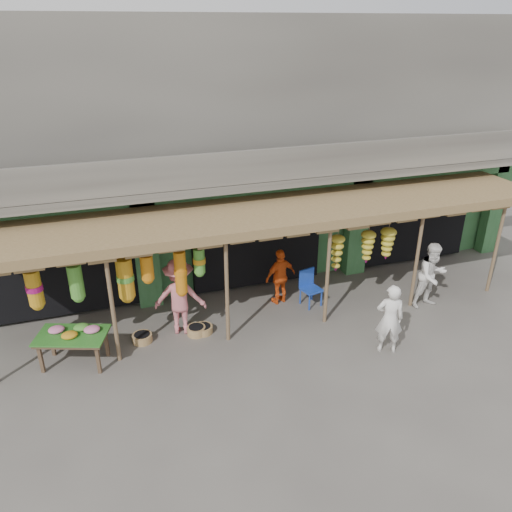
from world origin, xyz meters
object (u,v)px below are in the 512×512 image
object	(u,v)px
blue_chair	(309,285)
person_vendor	(280,276)
person_shopper	(180,296)
person_front	(390,319)
person_right	(432,276)
flower_table	(73,336)

from	to	relation	value
blue_chair	person_vendor	distance (m)	0.79
blue_chair	person_shopper	world-z (taller)	person_shopper
person_front	person_vendor	bearing A→B (deg)	-39.14
blue_chair	person_vendor	xyz separation A→B (m)	(-0.70, 0.31, 0.23)
person_vendor	person_front	bearing A→B (deg)	104.74
blue_chair	person_shopper	size ratio (longest dim) A/B	0.51
person_right	person_vendor	size ratio (longest dim) A/B	1.16
person_front	person_right	bearing A→B (deg)	-124.27
flower_table	person_shopper	distance (m)	2.49
person_shopper	person_vendor	bearing A→B (deg)	-151.71
person_vendor	person_shopper	bearing A→B (deg)	-2.59
person_right	flower_table	bearing A→B (deg)	172.55
person_right	person_vendor	world-z (taller)	person_right
blue_chair	person_right	xyz separation A→B (m)	(2.94, -1.10, 0.35)
flower_table	person_front	distance (m)	6.90
blue_chair	person_front	bearing A→B (deg)	-85.45
flower_table	person_front	world-z (taller)	person_front
person_vendor	person_right	bearing A→B (deg)	145.07
person_right	person_front	bearing A→B (deg)	-151.94
person_right	person_shopper	bearing A→B (deg)	166.98
person_right	person_shopper	size ratio (longest dim) A/B	0.93
blue_chair	person_shopper	xyz separation A→B (m)	(-3.44, -0.23, 0.41)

